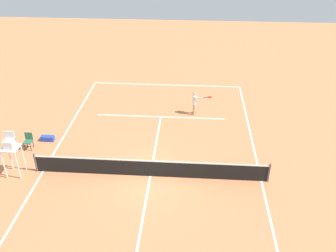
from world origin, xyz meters
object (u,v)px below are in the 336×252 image
at_px(umpire_chair, 10,147).
at_px(courtside_chair_mid, 28,140).
at_px(player_serving, 195,101).
at_px(equipment_bag, 48,138).
at_px(tennis_ball, 168,118).

distance_m(umpire_chair, courtside_chair_mid, 2.53).
bearing_deg(player_serving, equipment_bag, -78.65).
relative_size(tennis_ball, courtside_chair_mid, 0.07).
xyz_separation_m(player_serving, courtside_chair_mid, (9.23, 4.62, -0.41)).
distance_m(tennis_ball, courtside_chair_mid, 8.48).
bearing_deg(tennis_ball, equipment_bag, 24.20).
bearing_deg(equipment_bag, umpire_chair, 81.12).
bearing_deg(equipment_bag, courtside_chair_mid, 48.89).
height_order(umpire_chair, equipment_bag, umpire_chair).
xyz_separation_m(tennis_ball, courtside_chair_mid, (7.52, 3.89, 0.50)).
relative_size(player_serving, courtside_chair_mid, 1.69).
relative_size(player_serving, umpire_chair, 0.67).
xyz_separation_m(player_serving, equipment_bag, (8.50, 3.78, -0.80)).
relative_size(umpire_chair, equipment_bag, 3.17).
distance_m(player_serving, tennis_ball, 2.07).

